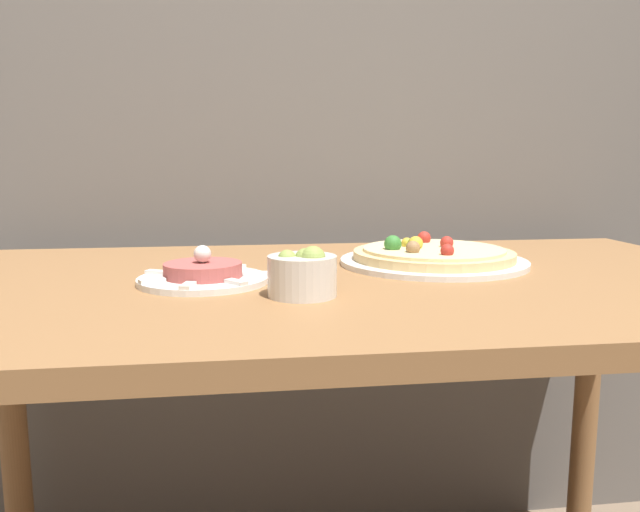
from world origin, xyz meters
TOP-DOWN VIEW (x-y plane):
  - back_wall at (0.00, 0.96)m, footprint 8.00×0.05m
  - dining_table at (0.00, 0.42)m, footprint 1.49×0.84m
  - pizza_plate at (0.19, 0.52)m, footprint 0.35×0.35m
  - tartare_plate at (-0.24, 0.40)m, footprint 0.21×0.21m
  - small_bowl at (-0.09, 0.28)m, footprint 0.10×0.10m

SIDE VIEW (x-z plane):
  - dining_table at x=0.00m, z-range 0.30..1.10m
  - tartare_plate at x=-0.24m, z-range 0.78..0.84m
  - pizza_plate at x=0.19m, z-range 0.78..0.84m
  - small_bowl at x=-0.09m, z-range 0.79..0.87m
  - back_wall at x=0.00m, z-range 0.00..2.60m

